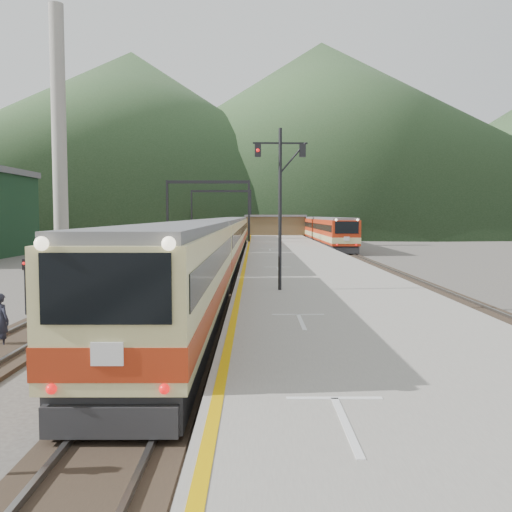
{
  "coord_description": "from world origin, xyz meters",
  "views": [
    {
      "loc": [
        2.47,
        -10.09,
        4.05
      ],
      "look_at": [
        2.53,
        18.38,
        2.0
      ],
      "focal_mm": 40.0,
      "sensor_mm": 36.0,
      "label": 1
    }
  ],
  "objects_px": {
    "main_train": "(224,242)",
    "signal_mast": "(280,191)",
    "second_train": "(323,231)",
    "worker": "(1,320)"
  },
  "relations": [
    {
      "from": "main_train",
      "to": "signal_mast",
      "type": "distance_m",
      "value": 23.44
    },
    {
      "from": "main_train",
      "to": "signal_mast",
      "type": "xyz_separation_m",
      "value": [
        3.49,
        -22.96,
        3.14
      ]
    },
    {
      "from": "second_train",
      "to": "worker",
      "type": "height_order",
      "value": "second_train"
    },
    {
      "from": "worker",
      "to": "signal_mast",
      "type": "bearing_deg",
      "value": -115.05
    },
    {
      "from": "second_train",
      "to": "signal_mast",
      "type": "xyz_separation_m",
      "value": [
        -8.01,
        -52.12,
        3.04
      ]
    },
    {
      "from": "main_train",
      "to": "second_train",
      "type": "distance_m",
      "value": 31.34
    },
    {
      "from": "main_train",
      "to": "worker",
      "type": "distance_m",
      "value": 29.38
    },
    {
      "from": "main_train",
      "to": "signal_mast",
      "type": "bearing_deg",
      "value": -81.35
    },
    {
      "from": "main_train",
      "to": "second_train",
      "type": "height_order",
      "value": "second_train"
    },
    {
      "from": "main_train",
      "to": "worker",
      "type": "relative_size",
      "value": 43.74
    }
  ]
}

